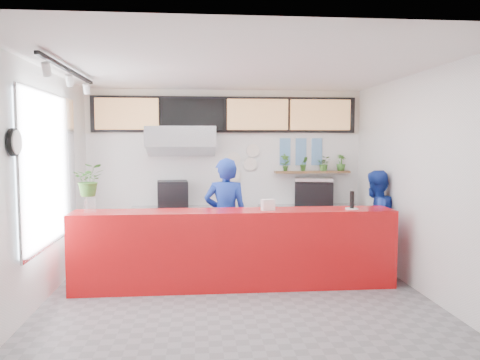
% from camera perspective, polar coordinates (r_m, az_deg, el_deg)
% --- Properties ---
extents(floor, '(5.00, 5.00, 0.00)m').
position_cam_1_polar(floor, '(6.43, -0.33, -13.96)').
color(floor, slate).
rests_on(floor, ground).
extents(ceiling, '(5.00, 5.00, 0.00)m').
position_cam_1_polar(ceiling, '(6.17, -0.34, 13.48)').
color(ceiling, silver).
extents(wall_back, '(5.00, 0.00, 5.00)m').
position_cam_1_polar(wall_back, '(8.61, -1.75, 0.95)').
color(wall_back, white).
rests_on(wall_back, ground).
extents(wall_left, '(0.00, 5.00, 5.00)m').
position_cam_1_polar(wall_left, '(6.41, -23.19, -0.67)').
color(wall_left, white).
rests_on(wall_left, ground).
extents(wall_right, '(0.00, 5.00, 5.00)m').
position_cam_1_polar(wall_right, '(6.80, 21.14, -0.32)').
color(wall_right, white).
rests_on(wall_right, ground).
extents(service_counter, '(4.50, 0.60, 1.10)m').
position_cam_1_polar(service_counter, '(6.67, -0.63, -8.38)').
color(service_counter, red).
rests_on(service_counter, ground).
extents(cream_band, '(5.00, 0.02, 0.80)m').
position_cam_1_polar(cream_band, '(8.60, -1.76, 8.28)').
color(cream_band, beige).
rests_on(cream_band, wall_back).
extents(prep_bench, '(1.80, 0.60, 0.90)m').
position_cam_1_polar(prep_bench, '(8.43, -7.08, -6.35)').
color(prep_bench, '#B2B5BA').
rests_on(prep_bench, ground).
extents(panini_oven, '(0.56, 0.56, 0.47)m').
position_cam_1_polar(panini_oven, '(8.34, -8.22, -1.73)').
color(panini_oven, black).
rests_on(panini_oven, prep_bench).
extents(extraction_hood, '(1.20, 0.70, 0.35)m').
position_cam_1_polar(extraction_hood, '(8.23, -7.21, 5.28)').
color(extraction_hood, '#B2B5BA').
rests_on(extraction_hood, ceiling).
extents(hood_lip, '(1.20, 0.69, 0.31)m').
position_cam_1_polar(hood_lip, '(8.23, -7.19, 3.89)').
color(hood_lip, '#B2B5BA').
rests_on(hood_lip, ceiling).
extents(right_bench, '(1.80, 0.60, 0.90)m').
position_cam_1_polar(right_bench, '(8.67, 8.40, -6.07)').
color(right_bench, '#B2B5BA').
rests_on(right_bench, ground).
extents(espresso_machine, '(0.76, 0.62, 0.43)m').
position_cam_1_polar(espresso_machine, '(8.59, 8.97, -1.68)').
color(espresso_machine, black).
rests_on(espresso_machine, right_bench).
extents(espresso_tray, '(0.76, 0.60, 0.06)m').
position_cam_1_polar(espresso_tray, '(8.56, 8.99, 0.08)').
color(espresso_tray, '#B7BBBF').
rests_on(espresso_tray, espresso_machine).
extents(herb_shelf, '(1.40, 0.18, 0.04)m').
position_cam_1_polar(herb_shelf, '(8.75, 8.81, 0.96)').
color(herb_shelf, brown).
rests_on(herb_shelf, wall_back).
extents(menu_board_far_left, '(1.10, 0.10, 0.55)m').
position_cam_1_polar(menu_board_far_left, '(8.56, -13.61, 7.84)').
color(menu_board_far_left, tan).
rests_on(menu_board_far_left, wall_back).
extents(menu_board_mid_left, '(1.10, 0.10, 0.55)m').
position_cam_1_polar(menu_board_mid_left, '(8.47, -5.74, 7.98)').
color(menu_board_mid_left, black).
rests_on(menu_board_mid_left, wall_back).
extents(menu_board_mid_right, '(1.10, 0.10, 0.55)m').
position_cam_1_polar(menu_board_mid_right, '(8.54, 2.14, 7.97)').
color(menu_board_mid_right, tan).
rests_on(menu_board_mid_right, wall_back).
extents(menu_board_far_right, '(1.10, 0.10, 0.55)m').
position_cam_1_polar(menu_board_far_right, '(8.76, 9.75, 7.82)').
color(menu_board_far_right, tan).
rests_on(menu_board_far_right, wall_back).
extents(soffit, '(4.80, 0.04, 0.65)m').
position_cam_1_polar(soffit, '(8.56, -1.75, 7.96)').
color(soffit, black).
rests_on(soffit, wall_back).
extents(window_pane, '(0.04, 2.20, 1.90)m').
position_cam_1_polar(window_pane, '(6.68, -22.21, 1.28)').
color(window_pane, silver).
rests_on(window_pane, wall_left).
extents(window_frame, '(0.03, 2.30, 2.00)m').
position_cam_1_polar(window_frame, '(6.67, -22.05, 1.28)').
color(window_frame, '#B2B5BA').
rests_on(window_frame, wall_left).
extents(wall_clock_rim, '(0.05, 0.30, 0.30)m').
position_cam_1_polar(wall_clock_rim, '(5.53, -25.86, 4.17)').
color(wall_clock_rim, black).
rests_on(wall_clock_rim, wall_left).
extents(wall_clock_face, '(0.02, 0.26, 0.26)m').
position_cam_1_polar(wall_clock_face, '(5.52, -25.57, 4.18)').
color(wall_clock_face, white).
rests_on(wall_clock_face, wall_left).
extents(track_rail, '(0.05, 2.40, 0.04)m').
position_cam_1_polar(track_rail, '(6.34, -20.09, 12.42)').
color(track_rail, black).
rests_on(track_rail, ceiling).
extents(dec_plate_a, '(0.24, 0.03, 0.24)m').
position_cam_1_polar(dec_plate_a, '(8.58, -0.74, 2.61)').
color(dec_plate_a, silver).
rests_on(dec_plate_a, wall_back).
extents(dec_plate_b, '(0.24, 0.03, 0.24)m').
position_cam_1_polar(dec_plate_b, '(8.61, 1.25, 1.96)').
color(dec_plate_b, silver).
rests_on(dec_plate_b, wall_back).
extents(dec_plate_c, '(0.24, 0.03, 0.24)m').
position_cam_1_polar(dec_plate_c, '(8.59, -0.74, 0.61)').
color(dec_plate_c, silver).
rests_on(dec_plate_c, wall_back).
extents(dec_plate_d, '(0.24, 0.03, 0.24)m').
position_cam_1_polar(dec_plate_d, '(8.61, 1.59, 3.62)').
color(dec_plate_d, silver).
rests_on(dec_plate_d, wall_back).
extents(photo_frame_a, '(0.20, 0.02, 0.25)m').
position_cam_1_polar(photo_frame_a, '(8.71, 5.51, 4.27)').
color(photo_frame_a, '#598CBF').
rests_on(photo_frame_a, wall_back).
extents(photo_frame_b, '(0.20, 0.02, 0.25)m').
position_cam_1_polar(photo_frame_b, '(8.77, 7.45, 4.25)').
color(photo_frame_b, '#598CBF').
rests_on(photo_frame_b, wall_back).
extents(photo_frame_c, '(0.20, 0.02, 0.25)m').
position_cam_1_polar(photo_frame_c, '(8.84, 9.35, 4.23)').
color(photo_frame_c, '#598CBF').
rests_on(photo_frame_c, wall_back).
extents(photo_frame_d, '(0.20, 0.02, 0.25)m').
position_cam_1_polar(photo_frame_d, '(8.71, 5.50, 2.62)').
color(photo_frame_d, '#598CBF').
rests_on(photo_frame_d, wall_back).
extents(photo_frame_e, '(0.20, 0.02, 0.25)m').
position_cam_1_polar(photo_frame_e, '(8.77, 7.43, 2.62)').
color(photo_frame_e, '#598CBF').
rests_on(photo_frame_e, wall_back).
extents(photo_frame_f, '(0.20, 0.02, 0.25)m').
position_cam_1_polar(photo_frame_f, '(8.84, 9.33, 2.61)').
color(photo_frame_f, '#598CBF').
rests_on(photo_frame_f, wall_back).
extents(staff_center, '(0.70, 0.50, 1.81)m').
position_cam_1_polar(staff_center, '(7.18, -1.74, -4.55)').
color(staff_center, navy).
rests_on(staff_center, ground).
extents(staff_right, '(0.98, 0.91, 1.61)m').
position_cam_1_polar(staff_right, '(7.75, 16.12, -4.81)').
color(staff_right, navy).
rests_on(staff_right, ground).
extents(herb_a, '(0.19, 0.15, 0.32)m').
position_cam_1_polar(herb_a, '(8.63, 5.53, 2.15)').
color(herb_a, '#376824').
rests_on(herb_a, herb_shelf).
extents(herb_b, '(0.17, 0.14, 0.27)m').
position_cam_1_polar(herb_b, '(8.71, 7.80, 1.97)').
color(herb_b, '#376824').
rests_on(herb_b, herb_shelf).
extents(herb_c, '(0.31, 0.29, 0.27)m').
position_cam_1_polar(herb_c, '(8.80, 10.22, 1.98)').
color(herb_c, '#376824').
rests_on(herb_c, herb_shelf).
extents(herb_d, '(0.21, 0.20, 0.31)m').
position_cam_1_polar(herb_d, '(8.89, 12.21, 2.08)').
color(herb_d, '#376824').
rests_on(herb_d, herb_shelf).
extents(glass_vase, '(0.20, 0.20, 0.19)m').
position_cam_1_polar(glass_vase, '(6.67, -17.83, -2.95)').
color(glass_vase, white).
rests_on(glass_vase, service_counter).
extents(basil_vase, '(0.45, 0.40, 0.45)m').
position_cam_1_polar(basil_vase, '(6.64, -17.90, 0.02)').
color(basil_vase, '#376824').
rests_on(basil_vase, glass_vase).
extents(napkin_holder, '(0.19, 0.14, 0.15)m').
position_cam_1_polar(napkin_holder, '(6.56, 3.42, -3.04)').
color(napkin_holder, white).
rests_on(napkin_holder, service_counter).
extents(white_plate, '(0.23, 0.23, 0.01)m').
position_cam_1_polar(white_plate, '(6.85, 13.47, -3.42)').
color(white_plate, white).
rests_on(white_plate, service_counter).
extents(pepper_mill, '(0.06, 0.06, 0.24)m').
position_cam_1_polar(pepper_mill, '(6.83, 13.49, -2.34)').
color(pepper_mill, black).
rests_on(pepper_mill, white_plate).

